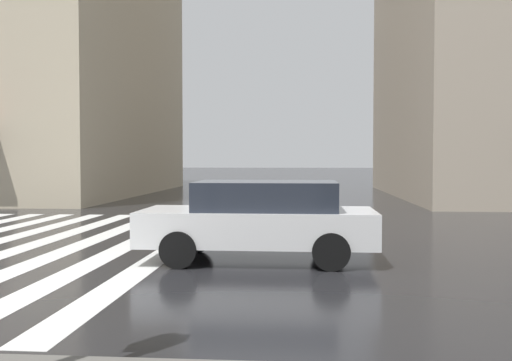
% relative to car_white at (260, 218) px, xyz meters
% --- Properties ---
extents(zebra_crossing, '(13.00, 7.50, 0.01)m').
position_rel_car_white_xyz_m(zebra_crossing, '(1.50, 5.39, -0.75)').
color(zebra_crossing, silver).
rests_on(zebra_crossing, ground_plane).
extents(car_white, '(1.85, 4.10, 1.41)m').
position_rel_car_white_xyz_m(car_white, '(0.00, 0.00, 0.00)').
color(car_white, silver).
rests_on(car_white, ground_plane).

